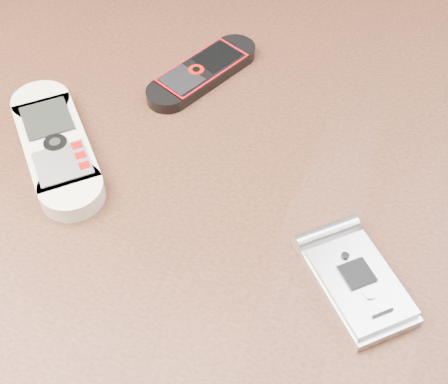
{
  "coord_description": "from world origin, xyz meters",
  "views": [
    {
      "loc": [
        0.09,
        -0.3,
        1.13
      ],
      "look_at": [
        0.01,
        0.0,
        0.76
      ],
      "focal_mm": 50.0,
      "sensor_mm": 36.0,
      "label": 1
    }
  ],
  "objects_px": {
    "table": "(219,271)",
    "nokia_black_red": "(202,72)",
    "nokia_white": "(56,145)",
    "motorola_razr": "(357,282)"
  },
  "relations": [
    {
      "from": "table",
      "to": "nokia_black_red",
      "type": "relative_size",
      "value": 9.35
    },
    {
      "from": "nokia_white",
      "to": "table",
      "type": "bearing_deg",
      "value": -43.34
    },
    {
      "from": "table",
      "to": "nokia_white",
      "type": "xyz_separation_m",
      "value": [
        -0.14,
        0.01,
        0.11
      ]
    },
    {
      "from": "nokia_white",
      "to": "nokia_black_red",
      "type": "xyz_separation_m",
      "value": [
        0.09,
        0.13,
        -0.0
      ]
    },
    {
      "from": "nokia_white",
      "to": "motorola_razr",
      "type": "distance_m",
      "value": 0.27
    },
    {
      "from": "table",
      "to": "motorola_razr",
      "type": "height_order",
      "value": "motorola_razr"
    },
    {
      "from": "table",
      "to": "nokia_white",
      "type": "bearing_deg",
      "value": 176.4
    },
    {
      "from": "nokia_black_red",
      "to": "motorola_razr",
      "type": "xyz_separation_m",
      "value": [
        0.18,
        -0.19,
        0.0
      ]
    },
    {
      "from": "nokia_white",
      "to": "nokia_black_red",
      "type": "relative_size",
      "value": 1.23
    },
    {
      "from": "nokia_black_red",
      "to": "motorola_razr",
      "type": "bearing_deg",
      "value": -19.62
    }
  ]
}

